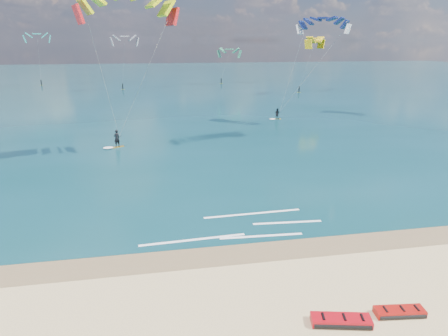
{
  "coord_description": "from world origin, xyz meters",
  "views": [
    {
      "loc": [
        -4.68,
        -16.75,
        11.61
      ],
      "look_at": [
        -0.17,
        8.0,
        3.55
      ],
      "focal_mm": 32.0,
      "sensor_mm": 36.0,
      "label": 1
    }
  ],
  "objects_px": {
    "packed_kite_left": "(341,324)",
    "packed_kite_mid": "(399,315)",
    "kitesurfer_far": "(300,66)",
    "kitesurfer_main": "(121,67)"
  },
  "relations": [
    {
      "from": "packed_kite_left",
      "to": "packed_kite_mid",
      "type": "relative_size",
      "value": 1.16
    },
    {
      "from": "kitesurfer_far",
      "to": "kitesurfer_main",
      "type": "bearing_deg",
      "value": -130.52
    },
    {
      "from": "kitesurfer_main",
      "to": "kitesurfer_far",
      "type": "distance_m",
      "value": 27.55
    },
    {
      "from": "packed_kite_left",
      "to": "packed_kite_mid",
      "type": "distance_m",
      "value": 2.83
    },
    {
      "from": "packed_kite_left",
      "to": "kitesurfer_far",
      "type": "bearing_deg",
      "value": 84.8
    },
    {
      "from": "kitesurfer_main",
      "to": "kitesurfer_far",
      "type": "bearing_deg",
      "value": 2.22
    },
    {
      "from": "packed_kite_left",
      "to": "kitesurfer_main",
      "type": "height_order",
      "value": "kitesurfer_main"
    },
    {
      "from": "packed_kite_left",
      "to": "kitesurfer_main",
      "type": "xyz_separation_m",
      "value": [
        -10.25,
        28.9,
        9.06
      ]
    },
    {
      "from": "packed_kite_mid",
      "to": "kitesurfer_far",
      "type": "xyz_separation_m",
      "value": [
        10.83,
        42.44,
        8.11
      ]
    },
    {
      "from": "packed_kite_mid",
      "to": "kitesurfer_far",
      "type": "height_order",
      "value": "kitesurfer_far"
    }
  ]
}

